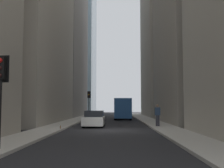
# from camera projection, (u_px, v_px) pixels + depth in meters

# --- Properties ---
(ground_plane) EXTENTS (135.00, 135.00, 0.00)m
(ground_plane) POSITION_uv_depth(u_px,v_px,m) (109.00, 130.00, 21.06)
(ground_plane) COLOR black
(sidewalk_right) EXTENTS (90.00, 2.20, 0.14)m
(sidewalk_right) POSITION_uv_depth(u_px,v_px,m) (49.00, 129.00, 21.14)
(sidewalk_right) COLOR #A8A399
(sidewalk_right) RESTS_ON ground_plane
(sidewalk_left) EXTENTS (90.00, 2.20, 0.14)m
(sidewalk_left) POSITION_uv_depth(u_px,v_px,m) (169.00, 129.00, 20.99)
(sidewalk_left) COLOR #A8A399
(sidewalk_left) RESTS_ON ground_plane
(building_left_far) EXTENTS (17.09, 10.00, 24.65)m
(building_left_far) POSITION_uv_depth(u_px,v_px,m) (173.00, 47.00, 50.00)
(building_left_far) COLOR #A8A091
(building_left_far) RESTS_ON ground_plane
(building_right_far) EXTENTS (19.23, 10.50, 32.67)m
(building_right_far) POSITION_uv_depth(u_px,v_px,m) (55.00, 26.00, 50.64)
(building_right_far) COLOR gray
(building_right_far) RESTS_ON ground_plane
(glass_tower_distant) EXTENTS (17.31, 14.00, 55.75)m
(glass_tower_distant) POSITION_uv_depth(u_px,v_px,m) (69.00, 13.00, 78.22)
(glass_tower_distant) COLOR #8CA8B7
(glass_tower_distant) RESTS_ON ground_plane
(delivery_truck) EXTENTS (6.46, 2.25, 2.84)m
(delivery_truck) POSITION_uv_depth(u_px,v_px,m) (123.00, 109.00, 38.59)
(delivery_truck) COLOR #285699
(delivery_truck) RESTS_ON ground_plane
(sedan_white) EXTENTS (4.30, 1.78, 1.42)m
(sedan_white) POSITION_uv_depth(u_px,v_px,m) (94.00, 119.00, 24.79)
(sedan_white) COLOR silver
(sedan_white) RESTS_ON ground_plane
(traffic_light_foreground) EXTENTS (0.43, 0.52, 3.72)m
(traffic_light_foreground) POSITION_uv_depth(u_px,v_px,m) (1.00, 79.00, 11.12)
(traffic_light_foreground) COLOR black
(traffic_light_foreground) RESTS_ON sidewalk_right
(traffic_light_midblock) EXTENTS (0.43, 0.52, 4.08)m
(traffic_light_midblock) POSITION_uv_depth(u_px,v_px,m) (89.00, 98.00, 45.01)
(traffic_light_midblock) COLOR black
(traffic_light_midblock) RESTS_ON sidewalk_right
(pedestrian) EXTENTS (0.26, 0.44, 1.83)m
(pedestrian) POSITION_uv_depth(u_px,v_px,m) (158.00, 114.00, 23.55)
(pedestrian) COLOR #33333D
(pedestrian) RESTS_ON sidewalk_left
(discarded_bottle) EXTENTS (0.07, 0.07, 0.27)m
(discarded_bottle) POSITION_uv_depth(u_px,v_px,m) (60.00, 127.00, 20.79)
(discarded_bottle) COLOR brown
(discarded_bottle) RESTS_ON sidewalk_right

